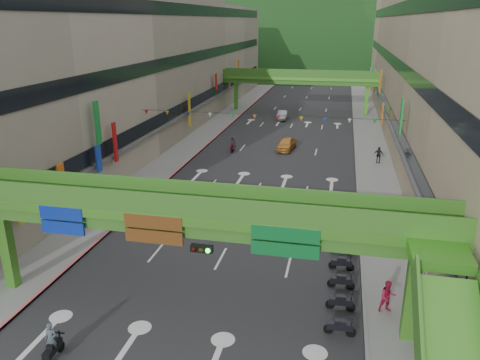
{
  "coord_description": "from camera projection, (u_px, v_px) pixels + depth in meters",
  "views": [
    {
      "loc": [
        7.13,
        -14.62,
        14.94
      ],
      "look_at": [
        0.0,
        18.0,
        3.5
      ],
      "focal_mm": 35.0,
      "sensor_mm": 36.0,
      "label": 1
    }
  ],
  "objects": [
    {
      "name": "pedestrian_dark",
      "position": [
        378.0,
        156.0,
        50.89
      ],
      "size": [
        1.12,
        0.62,
        1.81
      ],
      "primitive_type": "imported",
      "rotation": [
        0.0,
        0.0,
        -0.17
      ],
      "color": "black",
      "rests_on": "ground"
    },
    {
      "name": "building_row_right",
      "position": [
        440.0,
        66.0,
        59.12
      ],
      "size": [
        12.8,
        95.0,
        19.0
      ],
      "color": "gray",
      "rests_on": "ground"
    },
    {
      "name": "scooter_rider_far",
      "position": [
        233.0,
        144.0,
        55.77
      ],
      "size": [
        0.77,
        1.6,
        1.87
      ],
      "color": "maroon",
      "rests_on": "ground"
    },
    {
      "name": "sidewalk_left",
      "position": [
        213.0,
        128.0,
        68.2
      ],
      "size": [
        4.0,
        140.0,
        0.15
      ],
      "primitive_type": "cube",
      "color": "gray",
      "rests_on": "ground"
    },
    {
      "name": "curb_left",
      "position": [
        226.0,
        128.0,
        67.82
      ],
      "size": [
        0.2,
        140.0,
        0.18
      ],
      "primitive_type": "cube",
      "color": "#CC5959",
      "rests_on": "ground"
    },
    {
      "name": "building_row_left",
      "position": [
        159.0,
        61.0,
        66.77
      ],
      "size": [
        12.8,
        95.0,
        19.0
      ],
      "color": "#9E937F",
      "rests_on": "ground"
    },
    {
      "name": "car_silver",
      "position": [
        282.0,
        115.0,
        73.95
      ],
      "size": [
        1.55,
        4.29,
        1.41
      ],
      "primitive_type": "imported",
      "rotation": [
        0.0,
        0.0,
        0.01
      ],
      "color": "#A6A3AC",
      "rests_on": "ground"
    },
    {
      "name": "road_slab",
      "position": [
        288.0,
        132.0,
        66.0
      ],
      "size": [
        18.0,
        140.0,
        0.02
      ],
      "primitive_type": "cube",
      "color": "#28282B",
      "rests_on": "ground"
    },
    {
      "name": "hill_left",
      "position": [
        283.0,
        63.0,
        170.7
      ],
      "size": [
        168.0,
        140.0,
        112.0
      ],
      "primitive_type": "ellipsoid",
      "color": "#1C4419",
      "rests_on": "ground"
    },
    {
      "name": "pedestrian_red",
      "position": [
        388.0,
        299.0,
        24.83
      ],
      "size": [
        1.04,
        0.9,
        1.81
      ],
      "primitive_type": "imported",
      "rotation": [
        0.0,
        0.0,
        0.29
      ],
      "color": "#AA1739",
      "rests_on": "ground"
    },
    {
      "name": "curb_right",
      "position": [
        354.0,
        134.0,
        64.14
      ],
      "size": [
        0.2,
        140.0,
        0.18
      ],
      "primitive_type": "cube",
      "color": "gray",
      "rests_on": "ground"
    },
    {
      "name": "hill_right",
      "position": [
        392.0,
        61.0,
        181.11
      ],
      "size": [
        208.0,
        176.0,
        128.0
      ],
      "primitive_type": "ellipsoid",
      "color": "#1C4419",
      "rests_on": "ground"
    },
    {
      "name": "scooter_rider_near",
      "position": [
        52.0,
        343.0,
        21.48
      ],
      "size": [
        0.63,
        1.6,
        1.9
      ],
      "color": "black",
      "rests_on": "ground"
    },
    {
      "name": "pedestrian_blue",
      "position": [
        401.0,
        211.0,
        36.52
      ],
      "size": [
        0.82,
        0.57,
        1.68
      ],
      "primitive_type": "imported",
      "rotation": [
        0.0,
        0.0,
        3.06
      ],
      "color": "#394A5B",
      "rests_on": "ground"
    },
    {
      "name": "parked_scooter_row",
      "position": [
        341.0,
        281.0,
        27.29
      ],
      "size": [
        1.6,
        9.35,
        1.08
      ],
      "color": "black",
      "rests_on": "ground"
    },
    {
      "name": "scooter_rider_mid",
      "position": [
        262.0,
        216.0,
        35.13
      ],
      "size": [
        0.89,
        1.57,
        1.91
      ],
      "color": "black",
      "rests_on": "ground"
    },
    {
      "name": "overpass_near",
      "position": [
        204.0,
        230.0,
        22.89
      ],
      "size": [
        28.0,
        12.27,
        7.1
      ],
      "color": "#4C9E2D",
      "rests_on": "ground"
    },
    {
      "name": "sidewalk_right",
      "position": [
        369.0,
        135.0,
        63.76
      ],
      "size": [
        4.0,
        140.0,
        0.15
      ],
      "primitive_type": "cube",
      "color": "gray",
      "rests_on": "ground"
    },
    {
      "name": "overpass_far",
      "position": [
        300.0,
        80.0,
        78.12
      ],
      "size": [
        28.0,
        2.2,
        7.1
      ],
      "color": "#4C9E2D",
      "rests_on": "ground"
    },
    {
      "name": "bunting_string",
      "position": [
        266.0,
        117.0,
        45.59
      ],
      "size": [
        26.0,
        0.36,
        0.47
      ],
      "color": "black",
      "rests_on": "ground"
    },
    {
      "name": "car_yellow",
      "position": [
        286.0,
        144.0,
        56.56
      ],
      "size": [
        2.3,
        4.62,
        1.51
      ],
      "primitive_type": "imported",
      "rotation": [
        0.0,
        0.0,
        -0.12
      ],
      "color": "#C98631",
      "rests_on": "ground"
    },
    {
      "name": "scooter_rider_left",
      "position": [
        144.0,
        207.0,
        36.65
      ],
      "size": [
        1.09,
        1.59,
        2.11
      ],
      "color": "gray",
      "rests_on": "ground"
    }
  ]
}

